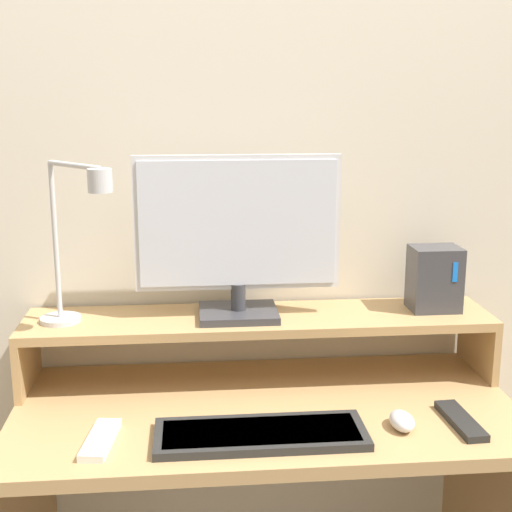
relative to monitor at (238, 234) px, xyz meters
The scene contains 10 objects.
wall_back 0.22m from the monitor, 71.42° to the left, with size 6.00×0.05×2.50m.
desk 0.61m from the monitor, 72.36° to the right, with size 1.15×0.56×0.73m.
monitor_shelf 0.24m from the monitor, ahead, with size 1.15×0.23×0.16m.
monitor is the anchor object (origin of this frame).
desk_lamp 0.38m from the monitor, 169.72° to the right, with size 0.20×0.22×0.39m.
router_dock 0.51m from the monitor, ahead, with size 0.12×0.10×0.16m.
keyboard 0.48m from the monitor, 85.72° to the right, with size 0.44×0.16×0.02m.
mouse 0.57m from the monitor, 42.63° to the right, with size 0.05×0.08×0.04m.
remote_control 0.57m from the monitor, 134.66° to the right, with size 0.07×0.17×0.02m.
remote_secondary 0.66m from the monitor, 32.49° to the right, with size 0.06×0.18×0.02m.
Camera 1 is at (-0.16, -1.22, 1.44)m, focal length 50.00 mm.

